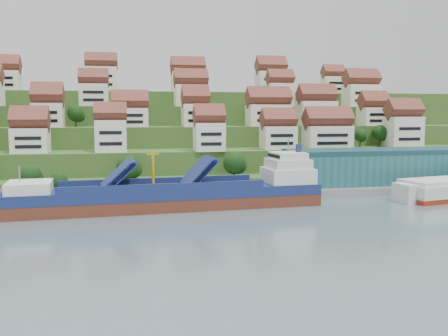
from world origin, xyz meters
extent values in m
plane|color=slate|center=(0.00, 0.00, 0.00)|extent=(300.00, 300.00, 0.00)
cube|color=gray|center=(20.00, 15.00, 1.10)|extent=(180.00, 14.00, 2.20)
cube|color=#2D4C1E|center=(0.00, 86.00, 2.00)|extent=(260.00, 128.00, 4.00)
cube|color=#2D4C1E|center=(0.00, 91.00, 5.50)|extent=(260.00, 118.00, 11.00)
cube|color=#2D4C1E|center=(0.00, 99.00, 9.00)|extent=(260.00, 102.00, 18.00)
cube|color=#2D4C1E|center=(0.00, 107.00, 12.50)|extent=(260.00, 86.00, 25.00)
cube|color=#2D4C1E|center=(0.00, 116.00, 15.50)|extent=(260.00, 68.00, 31.00)
cube|color=white|center=(-50.59, 39.62, 14.59)|extent=(10.31, 8.57, 7.19)
cube|color=white|center=(-27.47, 37.54, 15.77)|extent=(9.19, 7.03, 9.54)
cube|color=white|center=(1.99, 35.08, 15.31)|extent=(8.94, 7.62, 8.63)
cube|color=white|center=(25.26, 38.66, 14.69)|extent=(10.60, 7.73, 7.37)
cube|color=white|center=(41.56, 37.12, 14.71)|extent=(14.85, 8.26, 7.42)
cube|color=white|center=(70.80, 40.52, 16.17)|extent=(11.38, 8.31, 10.33)
cube|color=white|center=(-47.45, 55.16, 21.89)|extent=(9.54, 8.98, 7.78)
cube|color=white|center=(-21.39, 54.31, 21.13)|extent=(11.65, 7.90, 6.25)
cube|color=white|center=(0.34, 52.34, 21.81)|extent=(8.66, 8.56, 7.61)
cube|color=white|center=(26.60, 54.43, 21.75)|extent=(14.76, 8.36, 7.51)
cube|color=white|center=(45.28, 55.95, 22.43)|extent=(13.22, 8.18, 8.86)
cube|color=white|center=(66.73, 54.14, 21.30)|extent=(9.70, 8.04, 6.60)
cube|color=white|center=(-33.61, 69.03, 28.93)|extent=(9.97, 7.30, 7.86)
cube|color=white|center=(1.19, 69.27, 28.98)|extent=(11.85, 7.79, 7.96)
cube|color=white|center=(35.48, 68.77, 29.40)|extent=(9.62, 7.14, 8.81)
cube|color=white|center=(70.33, 71.18, 29.41)|extent=(13.27, 8.47, 8.83)
cube|color=white|center=(-67.59, 87.83, 34.71)|extent=(12.18, 8.03, 7.42)
cube|color=white|center=(-31.51, 89.80, 35.84)|extent=(11.99, 7.51, 9.67)
cube|color=white|center=(2.57, 87.84, 35.05)|extent=(13.16, 8.15, 8.10)
cube|color=white|center=(38.29, 90.01, 35.50)|extent=(12.06, 8.73, 9.00)
cube|color=white|center=(67.76, 93.02, 34.75)|extent=(9.31, 7.05, 7.51)
ellipsoid|color=#163913|center=(7.83, 26.11, 8.01)|extent=(6.54, 6.54, 6.54)
ellipsoid|color=#163913|center=(-22.69, 26.29, 7.42)|extent=(6.74, 6.74, 6.74)
ellipsoid|color=#163913|center=(56.21, 43.11, 15.02)|extent=(4.32, 4.32, 4.32)
ellipsoid|color=#163913|center=(63.39, 43.11, 15.93)|extent=(5.26, 5.26, 5.26)
ellipsoid|color=#163913|center=(41.63, 59.83, 23.60)|extent=(5.35, 5.35, 5.35)
ellipsoid|color=#163913|center=(-51.21, 59.38, 21.92)|extent=(6.10, 6.10, 6.10)
ellipsoid|color=#163913|center=(-39.21, 57.97, 22.44)|extent=(5.32, 5.32, 5.32)
ellipsoid|color=#163913|center=(5.32, 73.21, 30.35)|extent=(6.88, 6.88, 6.88)
ellipsoid|color=#163913|center=(35.45, 75.94, 29.64)|extent=(4.31, 4.31, 4.31)
ellipsoid|color=#163913|center=(40.23, 73.97, 28.82)|extent=(4.76, 4.76, 4.76)
ellipsoid|color=#163913|center=(-47.50, 19.00, 6.65)|extent=(5.51, 5.51, 5.51)
ellipsoid|color=#163913|center=(-40.63, 19.00, 5.17)|extent=(4.55, 4.55, 4.55)
cube|color=#256166|center=(52.00, 17.00, 7.20)|extent=(60.00, 15.00, 10.00)
cylinder|color=gray|center=(18.00, 10.00, 6.20)|extent=(0.16, 0.16, 8.00)
cube|color=maroon|center=(18.60, 10.00, 9.80)|extent=(1.20, 0.05, 0.80)
cube|color=#5B2B1C|center=(-13.59, 1.14, 1.00)|extent=(73.71, 15.57, 4.69)
cube|color=navy|center=(-13.59, 1.14, 4.03)|extent=(73.72, 15.68, 2.44)
cube|color=silver|center=(-44.50, -0.69, 6.38)|extent=(10.00, 11.23, 2.44)
cube|color=#262628|center=(-15.46, 1.03, 5.25)|extent=(47.39, 12.33, 0.28)
cube|color=navy|center=(-25.77, 0.42, 8.44)|extent=(7.63, 10.76, 6.49)
cube|color=navy|center=(-7.04, 1.53, 8.44)|extent=(7.28, 10.73, 6.86)
cylinder|color=gold|center=(-17.34, 0.92, 9.38)|extent=(0.69, 0.69, 8.44)
cube|color=silver|center=(16.38, 2.92, 7.04)|extent=(11.87, 11.34, 3.75)
cube|color=silver|center=(16.38, 2.92, 10.04)|extent=(9.93, 10.11, 2.35)
cube|color=silver|center=(16.38, 2.92, 12.01)|extent=(7.99, 8.87, 1.69)
cylinder|color=navy|center=(19.19, 3.09, 13.79)|extent=(1.59, 1.59, 2.06)
camera|label=1|loc=(-24.46, -115.54, 22.60)|focal=40.00mm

